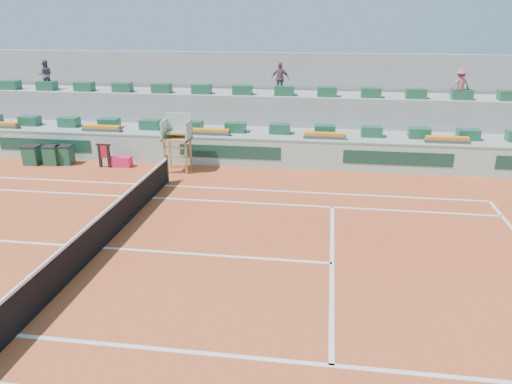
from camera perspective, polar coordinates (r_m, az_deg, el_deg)
ground at (r=14.79m, az=-17.09°, el=-6.13°), size 90.00×90.00×0.00m
seating_tier_lower at (r=24.12m, az=-6.63°, el=6.07°), size 36.00×4.00×1.20m
seating_tier_upper at (r=25.48m, az=-5.78°, el=8.44°), size 36.00×2.40×2.60m
stadium_back_wall at (r=26.86m, az=-5.01°, el=10.99°), size 36.00×0.40×4.40m
player_bag at (r=22.33m, az=-15.25°, el=3.37°), size 0.97×0.43×0.43m
spectator_left at (r=27.94m, az=-22.92°, el=12.23°), size 0.88×0.80×1.46m
spectator_mid at (r=24.20m, az=2.79°, el=12.83°), size 0.92×0.51×1.49m
spectator_right at (r=24.34m, az=22.31°, el=11.29°), size 0.98×0.72×1.35m
court_lines at (r=14.78m, az=-17.09°, el=-6.11°), size 23.89×11.09×0.01m
tennis_net at (r=14.57m, az=-17.30°, el=-4.26°), size 0.10×11.97×1.10m
advertising_hoarding at (r=22.04m, az=-8.02°, el=4.80°), size 36.00×0.34×1.26m
umpire_chair at (r=20.91m, az=-8.95°, el=6.51°), size 1.10×0.90×2.40m
seat_row_lower at (r=23.09m, az=-7.28°, el=7.52°), size 32.90×0.60×0.44m
seat_row_upper at (r=24.65m, az=-6.24°, el=11.63°), size 32.90×0.60×0.44m
flower_planters at (r=22.81m, az=-11.46°, el=6.92°), size 26.80×0.36×0.28m
drink_cooler_a at (r=23.39m, az=-20.99°, el=4.00°), size 0.67×0.58×0.84m
drink_cooler_b at (r=23.51m, az=-22.29°, el=3.91°), size 0.65×0.56×0.84m
drink_cooler_c at (r=23.89m, az=-24.23°, el=3.87°), size 0.69×0.60×0.84m
towel_rack at (r=22.29m, az=-16.97°, el=4.21°), size 0.65×0.11×1.03m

